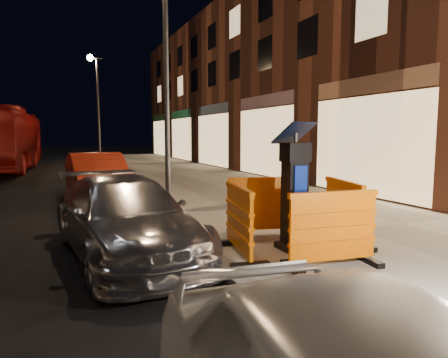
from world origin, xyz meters
name	(u,v)px	position (x,y,z in m)	size (l,w,h in m)	color
ground_plane	(202,256)	(0.00, 0.00, 0.00)	(120.00, 120.00, 0.00)	black
sidewalk	(352,233)	(3.00, 0.00, 0.07)	(6.00, 60.00, 0.15)	gray
kerb	(202,251)	(0.00, 0.00, 0.07)	(0.30, 60.00, 0.15)	slate
parking_kiosk	(295,190)	(1.29, -0.65, 1.08)	(0.59, 0.59, 1.86)	black
barrier_front	(333,229)	(1.29, -1.60, 0.67)	(1.33, 0.55, 1.04)	#F86A00
barrier_back	(265,206)	(1.29, 0.30, 0.67)	(1.33, 0.55, 1.04)	#F86A00
barrier_kerbside	(239,221)	(0.34, -0.65, 0.67)	(1.33, 0.55, 1.04)	#F86A00
barrier_bldgside	(343,211)	(2.24, -0.65, 0.67)	(1.33, 0.55, 1.04)	#F86A00
car_silver	(126,255)	(-1.11, 0.52, 0.00)	(1.74, 4.28, 1.24)	silver
car_red	(98,200)	(-0.99, 6.32, 0.00)	(1.46, 4.20, 1.38)	#A92B18
bus_doubledecker	(4,171)	(-4.66, 18.09, 0.00)	(2.76, 11.78, 3.28)	maroon
street_lamp_mid	(166,79)	(0.25, 3.00, 3.15)	(0.12, 0.12, 6.00)	#3F3F44
street_lamp_far	(98,112)	(0.25, 18.00, 3.15)	(0.12, 0.12, 6.00)	#3F3F44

